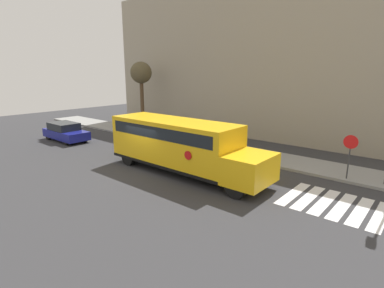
# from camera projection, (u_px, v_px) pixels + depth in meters

# --- Properties ---
(ground_plane) EXTENTS (60.00, 60.00, 0.00)m
(ground_plane) POSITION_uv_depth(u_px,v_px,m) (147.00, 169.00, 17.44)
(ground_plane) COLOR #333335
(sidewalk_strip) EXTENTS (44.00, 3.00, 0.15)m
(sidewalk_strip) POSITION_uv_depth(u_px,v_px,m) (213.00, 147.00, 22.24)
(sidewalk_strip) COLOR gray
(sidewalk_strip) RESTS_ON ground
(building_backdrop) EXTENTS (32.00, 4.00, 12.93)m
(building_backdrop) POSITION_uv_depth(u_px,v_px,m) (260.00, 60.00, 25.54)
(building_backdrop) COLOR #9E937F
(building_backdrop) RESTS_ON ground
(crosswalk_stripes) EXTENTS (5.40, 3.20, 0.01)m
(crosswalk_stripes) POSITION_uv_depth(u_px,v_px,m) (351.00, 209.00, 12.39)
(crosswalk_stripes) COLOR white
(crosswalk_stripes) RESTS_ON ground
(school_bus) EXTENTS (9.78, 2.57, 2.91)m
(school_bus) POSITION_uv_depth(u_px,v_px,m) (180.00, 143.00, 16.57)
(school_bus) COLOR yellow
(school_bus) RESTS_ON ground
(parked_car) EXTENTS (4.46, 1.83, 1.46)m
(parked_car) POSITION_uv_depth(u_px,v_px,m) (65.00, 132.00, 24.47)
(parked_car) COLOR navy
(parked_car) RESTS_ON ground
(stop_sign) EXTENTS (0.69, 0.10, 2.45)m
(stop_sign) POSITION_uv_depth(u_px,v_px,m) (350.00, 151.00, 15.08)
(stop_sign) COLOR #38383A
(stop_sign) RESTS_ON ground
(tree_near_sidewalk) EXTENTS (2.07, 2.07, 6.45)m
(tree_near_sidewalk) POSITION_uv_depth(u_px,v_px,m) (141.00, 75.00, 28.95)
(tree_near_sidewalk) COLOR brown
(tree_near_sidewalk) RESTS_ON ground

